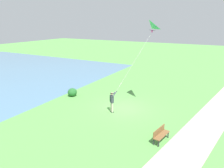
% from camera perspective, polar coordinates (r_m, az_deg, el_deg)
% --- Properties ---
extents(ground_plane, '(120.00, 120.00, 0.00)m').
position_cam_1_polar(ground_plane, '(18.77, 3.03, -6.46)').
color(ground_plane, '#569947').
extents(walkway_path, '(7.92, 31.93, 0.02)m').
position_cam_1_polar(walkway_path, '(15.47, 21.87, -12.97)').
color(walkway_path, '#B7AD99').
rests_on(walkway_path, ground).
extents(person_kite_flyer, '(0.57, 0.61, 1.83)m').
position_cam_1_polar(person_kite_flyer, '(17.56, 0.00, -4.40)').
color(person_kite_flyer, '#232328').
rests_on(person_kite_flyer, ground).
extents(flying_kite, '(2.52, 3.17, 5.61)m').
position_cam_1_polar(flying_kite, '(17.94, 9.87, 14.92)').
color(flying_kite, green).
extents(park_bench_near_walkway, '(0.69, 1.55, 0.88)m').
position_cam_1_polar(park_bench_near_walkway, '(14.06, 12.89, -12.88)').
color(park_bench_near_walkway, brown).
rests_on(park_bench_near_walkway, ground).
extents(lakeside_shrub, '(0.91, 0.95, 0.82)m').
position_cam_1_polar(lakeside_shrub, '(21.90, -10.62, -2.19)').
color(lakeside_shrub, '#236028').
rests_on(lakeside_shrub, ground).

